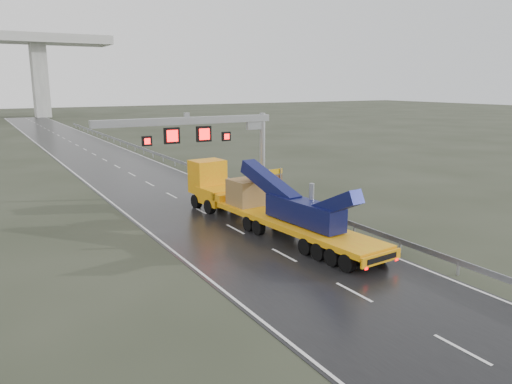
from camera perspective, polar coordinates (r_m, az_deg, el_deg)
ground at (r=25.86m, az=8.16°, el=-9.77°), size 400.00×400.00×0.00m
road at (r=61.35m, az=-15.59°, el=2.81°), size 11.00×200.00×0.02m
guardrail at (r=53.83m, az=-6.59°, el=2.65°), size 0.20×140.00×1.40m
sign_gantry at (r=40.69m, az=-5.10°, el=6.55°), size 14.90×1.20×7.42m
heavy_haul_truck at (r=34.43m, az=0.08°, el=-0.99°), size 4.37×19.27×4.49m
exit_sign_pair at (r=42.08m, az=2.19°, el=1.63°), size 1.55×0.30×2.67m
striped_barrier at (r=39.97m, az=2.51°, el=-0.80°), size 0.77×0.51×1.20m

